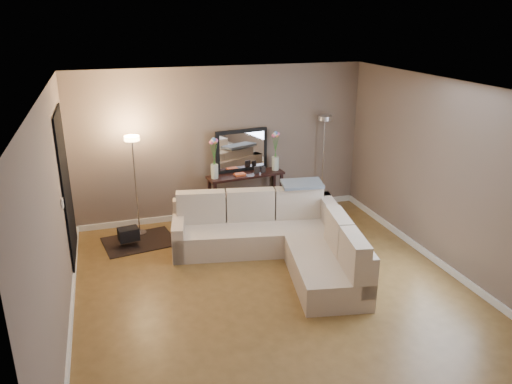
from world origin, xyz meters
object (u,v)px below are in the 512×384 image
object	(u,v)px
sectional_sofa	(280,237)
console_table	(242,194)
floor_lamp_lit	(134,166)
floor_lamp_unlit	(324,144)

from	to	relation	value
sectional_sofa	console_table	bearing A→B (deg)	95.08
console_table	floor_lamp_lit	xyz separation A→B (m)	(-1.76, -0.10, 0.69)
sectional_sofa	floor_lamp_unlit	distance (m)	2.34
console_table	floor_lamp_lit	world-z (taller)	floor_lamp_lit
console_table	floor_lamp_lit	bearing A→B (deg)	-176.60
console_table	floor_lamp_lit	distance (m)	1.90
floor_lamp_lit	floor_lamp_unlit	world-z (taller)	floor_lamp_unlit
console_table	floor_lamp_unlit	distance (m)	1.72
sectional_sofa	console_table	world-z (taller)	sectional_sofa
console_table	floor_lamp_unlit	size ratio (longest dim) A/B	0.79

